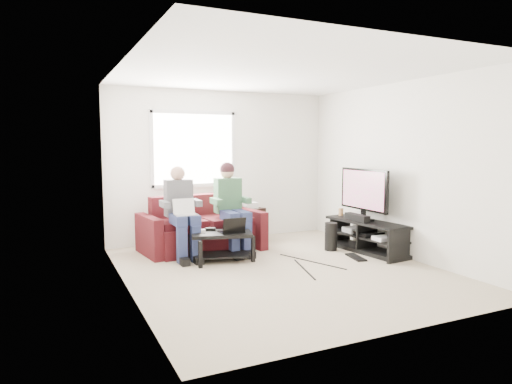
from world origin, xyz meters
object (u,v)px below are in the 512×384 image
at_px(sofa, 201,230).
at_px(tv, 364,191).
at_px(end_table, 251,223).
at_px(coffee_table, 222,240).
at_px(subwoofer, 331,236).
at_px(tv_stand, 367,238).

xyz_separation_m(sofa, tv, (2.32, -1.11, 0.63)).
xyz_separation_m(tv, end_table, (-1.30, 1.44, -0.65)).
relative_size(coffee_table, end_table, 1.43).
bearing_deg(coffee_table, tv, -7.80).
bearing_deg(tv, subwoofer, 155.14).
relative_size(sofa, coffee_table, 2.01).
xyz_separation_m(sofa, subwoofer, (1.87, -0.90, -0.10)).
height_order(coffee_table, end_table, end_table).
bearing_deg(tv_stand, sofa, 152.45).
bearing_deg(tv, tv_stand, -88.53).
relative_size(tv, end_table, 1.64).
relative_size(subwoofer, end_table, 0.66).
bearing_deg(end_table, subwoofer, -55.54).
bearing_deg(sofa, end_table, 17.97).
bearing_deg(sofa, tv_stand, -27.55).
relative_size(sofa, tv_stand, 1.27).
relative_size(tv_stand, tv, 1.38).
relative_size(coffee_table, tv_stand, 0.63).
distance_m(subwoofer, end_table, 1.50).
relative_size(coffee_table, tv, 0.87).
distance_m(coffee_table, tv, 2.38).
xyz_separation_m(tv, subwoofer, (-0.46, 0.21, -0.73)).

